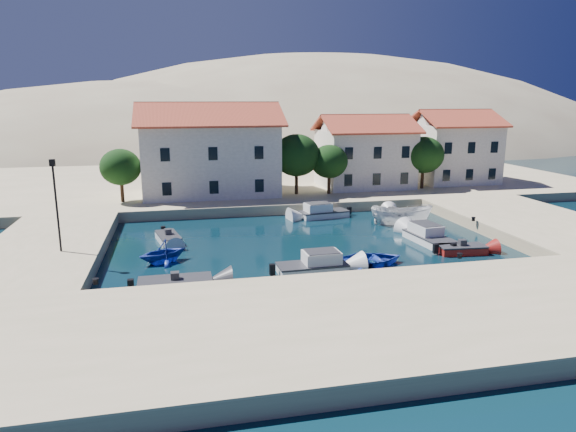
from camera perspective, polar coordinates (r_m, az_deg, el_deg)
The scene contains 22 objects.
ground at distance 31.41m, azimuth 6.38°, elevation -7.79°, with size 400.00×400.00×0.00m, color black.
quay_south at distance 26.05m, azimuth 10.71°, elevation -11.23°, with size 52.00×12.00×1.00m, color tan.
quay_east at distance 49.47m, azimuth 25.55°, elevation -0.72°, with size 11.00×20.00×1.00m, color tan.
quay_west at distance 40.32m, azimuth -25.37°, elevation -3.57°, with size 8.00×20.00×1.00m, color tan.
quay_north at distance 67.63m, azimuth -2.33°, elevation 3.87°, with size 80.00×36.00×1.00m, color tan.
hills at distance 158.20m, azimuth -1.06°, elevation 0.26°, with size 254.00×176.00×99.00m.
building_left at distance 56.14m, azimuth -8.70°, elevation 7.49°, with size 14.70×9.45×9.70m.
building_mid at distance 61.05m, azimuth 8.50°, elevation 7.24°, with size 10.50×8.40×8.30m.
building_right at distance 67.10m, azimuth 17.91°, elevation 7.47°, with size 9.45×8.40×8.80m.
trees at distance 55.44m, azimuth 2.50°, elevation 6.41°, with size 37.30×5.30×6.45m.
lamppost at distance 37.17m, azimuth -24.41°, elevation 1.97°, with size 0.35×0.25×6.22m.
bollards at distance 35.42m, azimuth 8.73°, elevation -3.50°, with size 29.36×9.56×0.30m.
motorboat_grey_sw at distance 31.46m, azimuth -12.40°, elevation -7.42°, with size 4.34×1.95×1.25m.
cabin_cruiser_south at distance 33.46m, azimuth 2.71°, elevation -5.55°, with size 4.59×2.07×1.60m.
rowboat_south at distance 35.59m, azimuth 8.93°, elevation -5.37°, with size 3.47×4.85×1.01m, color #1B3298.
motorboat_red_se at distance 39.69m, azimuth 18.75°, elevation -3.54°, with size 3.56×1.81×1.25m.
cabin_cruiser_east at distance 41.69m, azimuth 15.52°, elevation -2.30°, with size 2.53×5.28×1.60m.
boat_east at distance 47.05m, azimuth 12.42°, elevation -1.02°, with size 2.02×5.38×2.08m, color white.
motorboat_white_ne at distance 49.61m, azimuth 11.73°, elevation 0.07°, with size 2.49×3.98×1.25m.
rowboat_west at distance 36.72m, azimuth -13.70°, elevation -5.01°, with size 2.89×3.35×1.77m, color #1B3298.
motorboat_white_west at distance 41.71m, azimuth -13.16°, elevation -2.41°, with size 2.21×3.71×1.25m.
cabin_cruiser_north at distance 49.17m, azimuth 4.02°, elevation 0.41°, with size 4.86×2.62×1.60m.
Camera 1 is at (-9.65, -27.79, 11.02)m, focal length 32.00 mm.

